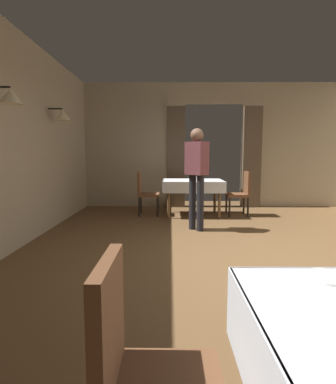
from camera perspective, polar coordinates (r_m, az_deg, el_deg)
ground at (r=4.16m, az=15.38°, el=-11.66°), size 10.08×10.08×0.00m
wall_back at (r=8.07m, az=8.01°, el=8.17°), size 6.40×0.27×3.00m
dining_table_mid at (r=6.83m, az=4.42°, el=1.34°), size 1.26×0.93×0.75m
chair_near_left at (r=1.34m, az=-4.70°, el=-29.01°), size 0.44×0.44×0.93m
chair_mid_right at (r=6.96m, az=12.79°, el=0.12°), size 0.44×0.44×0.93m
chair_mid_left at (r=6.86m, az=-4.09°, el=0.18°), size 0.44×0.44×0.93m
plate_near_b at (r=1.64m, az=26.54°, el=-13.29°), size 0.20×0.20×0.01m
glass_mid_a at (r=6.56m, az=5.09°, el=2.33°), size 0.07×0.07×0.09m
glass_mid_b at (r=6.88m, az=4.64°, el=2.64°), size 0.08×0.08×0.12m
person_waiter_by_doorway at (r=5.46m, az=5.08°, el=3.84°), size 0.41×0.41×1.72m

